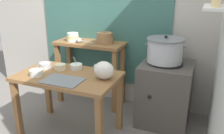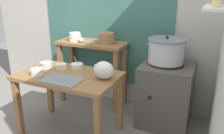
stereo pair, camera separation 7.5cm
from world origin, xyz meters
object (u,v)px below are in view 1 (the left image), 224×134
object	(u,v)px
back_shelf_table	(90,58)
clay_pot	(105,38)
prep_bowl_4	(99,68)
plastic_bag	(104,70)
prep_bowl_1	(60,67)
bowl_stack_enamel	(73,37)
ladle	(80,40)
prep_table	(68,84)
prep_bowl_3	(76,66)
stove_block	(165,93)
steamer_pot	(165,50)
prep_bowl_0	(36,72)
serving_tray	(63,80)
prep_bowl_2	(45,65)

from	to	relation	value
back_shelf_table	clay_pot	bearing A→B (deg)	0.00
back_shelf_table	prep_bowl_4	xyz separation A→B (m)	(0.40, -0.55, 0.08)
plastic_bag	prep_bowl_1	xyz separation A→B (m)	(-0.57, 0.06, -0.06)
bowl_stack_enamel	ladle	world-z (taller)	bowl_stack_enamel
prep_table	prep_bowl_3	bearing A→B (deg)	92.47
stove_block	steamer_pot	bearing A→B (deg)	153.38
clay_pot	bowl_stack_enamel	xyz separation A→B (m)	(-0.46, -0.04, -0.02)
prep_bowl_0	prep_bowl_4	distance (m)	0.68
serving_tray	prep_bowl_1	bearing A→B (deg)	127.30
ladle	prep_bowl_4	world-z (taller)	ladle
stove_block	prep_bowl_2	bearing A→B (deg)	-156.76
serving_tray	prep_bowl_4	size ratio (longest dim) A/B	3.08
serving_tray	prep_bowl_0	distance (m)	0.34
stove_block	plastic_bag	size ratio (longest dim) A/B	3.65
prep_table	bowl_stack_enamel	distance (m)	0.89
stove_block	prep_bowl_1	xyz separation A→B (m)	(-1.11, -0.54, 0.37)
ladle	stove_block	bearing A→B (deg)	-1.78
serving_tray	prep_bowl_1	distance (m)	0.35
prep_bowl_0	clay_pot	bearing A→B (deg)	67.38
ladle	prep_bowl_0	xyz separation A→B (m)	(-0.06, -0.84, -0.18)
plastic_bag	prep_bowl_4	xyz separation A→B (m)	(-0.14, 0.19, -0.06)
prep_bowl_1	prep_table	bearing A→B (deg)	-33.08
ladle	prep_bowl_4	size ratio (longest dim) A/B	2.17
prep_bowl_1	prep_bowl_4	xyz separation A→B (m)	(0.44, 0.12, 0.00)
stove_block	prep_bowl_1	bearing A→B (deg)	-154.13
ladle	plastic_bag	world-z (taller)	ladle
prep_bowl_0	serving_tray	bearing A→B (deg)	-2.70
prep_table	stove_block	world-z (taller)	stove_block
plastic_bag	prep_bowl_1	world-z (taller)	plastic_bag
back_shelf_table	prep_bowl_1	size ratio (longest dim) A/B	7.93
stove_block	serving_tray	size ratio (longest dim) A/B	1.95
clay_pot	bowl_stack_enamel	world-z (taller)	clay_pot
prep_bowl_4	ladle	bearing A→B (deg)	137.69
plastic_bag	prep_bowl_0	xyz separation A→B (m)	(-0.70, -0.20, -0.06)
steamer_pot	plastic_bag	size ratio (longest dim) A/B	2.24
back_shelf_table	prep_bowl_0	distance (m)	0.95
bowl_stack_enamel	prep_bowl_1	bearing A→B (deg)	-72.42
prep_table	plastic_bag	xyz separation A→B (m)	(0.41, 0.04, 0.20)
stove_block	prep_bowl_0	world-z (taller)	prep_bowl_0
stove_block	prep_bowl_4	xyz separation A→B (m)	(-0.68, -0.42, 0.37)
prep_table	prep_bowl_2	distance (m)	0.39
bowl_stack_enamel	plastic_bag	bearing A→B (deg)	-41.89
prep_bowl_1	prep_bowl_3	world-z (taller)	prep_bowl_3
back_shelf_table	plastic_bag	bearing A→B (deg)	-53.60
clay_pot	ladle	world-z (taller)	clay_pot
clay_pot	prep_bowl_2	size ratio (longest dim) A/B	1.56
prep_table	prep_bowl_0	bearing A→B (deg)	-151.83
prep_bowl_0	steamer_pot	bearing A→B (deg)	34.34
prep_bowl_4	clay_pot	bearing A→B (deg)	107.66
bowl_stack_enamel	prep_bowl_2	xyz separation A→B (m)	(0.01, -0.65, -0.20)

